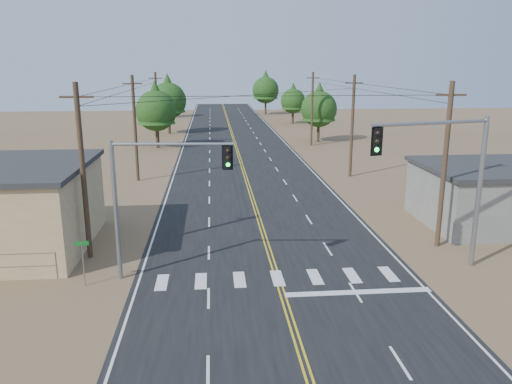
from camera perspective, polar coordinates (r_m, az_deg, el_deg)
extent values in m
plane|color=olive|center=(19.63, 5.69, -19.37)|extent=(220.00, 220.00, 0.00)
cube|color=black|center=(47.40, -0.99, 1.06)|extent=(15.00, 200.00, 0.02)
cylinder|color=gray|center=(28.22, -21.87, -7.79)|extent=(0.06, 0.06, 1.50)
cylinder|color=#4C3826|center=(29.53, -19.16, 2.04)|extent=(0.30, 0.30, 10.00)
cube|color=#4C3826|center=(28.99, -19.84, 10.18)|extent=(1.80, 0.12, 0.12)
cylinder|color=#4C3826|center=(48.92, -13.65, 7.01)|extent=(0.30, 0.30, 10.00)
cube|color=#4C3826|center=(48.60, -13.94, 11.93)|extent=(1.80, 0.12, 0.12)
cylinder|color=#4C3826|center=(68.66, -11.25, 9.13)|extent=(0.30, 0.30, 10.00)
cube|color=#4C3826|center=(68.43, -11.43, 12.63)|extent=(1.80, 0.12, 0.12)
cylinder|color=#4C3826|center=(31.77, 20.73, 2.73)|extent=(0.30, 0.30, 10.00)
cube|color=#4C3826|center=(31.27, 21.41, 10.28)|extent=(1.80, 0.12, 0.12)
cylinder|color=#4C3826|center=(50.30, 10.93, 7.35)|extent=(0.30, 0.30, 10.00)
cube|color=#4C3826|center=(49.99, 11.16, 12.13)|extent=(1.80, 0.12, 0.12)
cylinder|color=#4C3826|center=(69.65, 6.43, 9.38)|extent=(0.30, 0.30, 10.00)
cube|color=#4C3826|center=(69.43, 6.52, 12.83)|extent=(1.80, 0.12, 0.12)
cylinder|color=gray|center=(26.34, -15.68, -2.49)|extent=(0.24, 0.24, 7.00)
cylinder|color=gray|center=(25.58, -16.21, 5.04)|extent=(0.18, 0.18, 0.60)
cylinder|color=gray|center=(24.92, -9.54, 5.41)|extent=(6.00, 0.64, 0.16)
cube|color=black|center=(24.75, -3.27, 4.00)|extent=(0.37, 0.33, 1.10)
sphere|color=black|center=(24.52, -3.24, 4.73)|extent=(0.20, 0.20, 0.20)
sphere|color=black|center=(24.58, -3.23, 3.93)|extent=(0.20, 0.20, 0.20)
sphere|color=#0CE533|center=(24.64, -3.21, 3.13)|extent=(0.20, 0.20, 0.20)
cylinder|color=gray|center=(29.45, 24.08, -0.49)|extent=(0.27, 0.27, 7.96)
cylinder|color=gray|center=(28.78, 24.88, 7.19)|extent=(0.20, 0.20, 0.68)
cylinder|color=gray|center=(26.51, 19.46, 7.45)|extent=(6.73, 1.84, 0.18)
cube|color=black|center=(24.81, 13.65, 5.71)|extent=(0.47, 0.43, 1.25)
sphere|color=black|center=(24.55, 13.74, 6.56)|extent=(0.23, 0.23, 0.23)
sphere|color=black|center=(24.60, 13.69, 5.64)|extent=(0.23, 0.23, 0.23)
sphere|color=#0CE533|center=(24.66, 13.64, 4.73)|extent=(0.23, 0.23, 0.23)
cylinder|color=gray|center=(26.72, -19.12, -7.77)|extent=(0.06, 0.06, 2.37)
cube|color=#0E661F|center=(26.35, -19.32, -5.57)|extent=(0.71, 0.04, 0.24)
cylinder|color=#3F2D1E|center=(68.99, -11.22, 6.33)|extent=(0.48, 0.48, 3.25)
cone|color=#1D4112|center=(68.53, -11.40, 10.07)|extent=(5.05, 5.05, 5.78)
sphere|color=#1D4112|center=(68.62, -11.35, 9.09)|extent=(5.42, 5.42, 5.42)
cylinder|color=#3F2D1E|center=(83.21, -9.90, 7.79)|extent=(0.46, 0.46, 3.48)
cone|color=#1D4112|center=(82.82, -10.04, 11.11)|extent=(5.41, 5.41, 6.19)
sphere|color=#1D4112|center=(82.89, -10.00, 10.25)|extent=(5.80, 5.80, 5.80)
cylinder|color=#3F2D1E|center=(109.64, -10.11, 9.10)|extent=(0.45, 0.45, 2.71)
cone|color=#1D4112|center=(109.38, -10.20, 11.07)|extent=(4.21, 4.21, 4.82)
sphere|color=#1D4112|center=(109.43, -10.18, 10.55)|extent=(4.52, 4.52, 4.52)
cylinder|color=#3F2D1E|center=(73.64, 7.13, 6.92)|extent=(0.43, 0.43, 3.09)
cone|color=#1D4112|center=(73.22, 7.23, 10.26)|extent=(4.81, 4.81, 5.50)
sphere|color=#1D4112|center=(73.30, 7.21, 9.39)|extent=(5.16, 5.16, 5.16)
cylinder|color=#3F2D1E|center=(96.55, 4.22, 8.63)|extent=(0.46, 0.46, 2.79)
cone|color=#1D4112|center=(96.25, 4.26, 10.93)|extent=(4.35, 4.35, 4.97)
sphere|color=#1D4112|center=(96.32, 4.25, 10.33)|extent=(4.66, 4.66, 4.66)
cylinder|color=#3F2D1E|center=(114.53, 1.10, 9.74)|extent=(0.45, 0.45, 3.55)
cone|color=#1D4112|center=(114.24, 1.11, 12.21)|extent=(5.53, 5.53, 6.31)
sphere|color=#1D4112|center=(114.30, 1.11, 11.57)|extent=(5.92, 5.92, 5.92)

